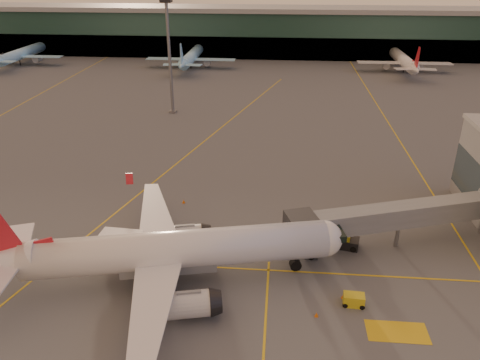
# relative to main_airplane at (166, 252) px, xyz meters

# --- Properties ---
(ground) EXTENTS (600.00, 600.00, 0.00)m
(ground) POSITION_rel_main_airplane_xyz_m (6.29, -1.78, -4.03)
(ground) COLOR #4C4F54
(ground) RESTS_ON ground
(taxi_markings) EXTENTS (100.12, 173.00, 0.01)m
(taxi_markings) POSITION_rel_main_airplane_xyz_m (-1.03, 42.71, -4.03)
(taxi_markings) COLOR gold
(taxi_markings) RESTS_ON ground
(terminal) EXTENTS (400.00, 20.00, 17.60)m
(terminal) POSITION_rel_main_airplane_xyz_m (6.29, 140.02, 4.73)
(terminal) COLOR #19382D
(terminal) RESTS_ON ground
(mast_west_near) EXTENTS (2.40, 2.40, 25.60)m
(mast_west_near) POSITION_rel_main_airplane_xyz_m (-13.71, 64.22, 10.83)
(mast_west_near) COLOR slate
(mast_west_near) RESTS_ON ground
(distant_aircraft_row) EXTENTS (290.00, 34.00, 13.00)m
(distant_aircraft_row) POSITION_rel_main_airplane_xyz_m (-14.71, 116.22, -4.03)
(distant_aircraft_row) COLOR #98D8FE
(distant_aircraft_row) RESTS_ON ground
(main_airplane) EXTENTS (40.75, 37.07, 12.42)m
(main_airplane) POSITION_rel_main_airplane_xyz_m (0.00, 0.00, 0.00)
(main_airplane) COLOR white
(main_airplane) RESTS_ON ground
(jet_bridge) EXTENTS (29.75, 12.50, 6.06)m
(jet_bridge) POSITION_rel_main_airplane_xyz_m (28.80, 10.42, 0.24)
(jet_bridge) COLOR slate
(jet_bridge) RESTS_ON ground
(catering_truck) EXTENTS (5.11, 2.56, 3.86)m
(catering_truck) POSITION_rel_main_airplane_xyz_m (-6.27, 3.72, -1.84)
(catering_truck) COLOR #B0192E
(catering_truck) RESTS_ON ground
(gpu_cart) EXTENTS (2.34, 1.49, 1.32)m
(gpu_cart) POSITION_rel_main_airplane_xyz_m (20.47, -2.13, -3.39)
(gpu_cart) COLOR gold
(gpu_cart) RESTS_ON ground
(pushback_tug) EXTENTS (4.18, 2.85, 1.96)m
(pushback_tug) POSITION_rel_main_airplane_xyz_m (20.62, 9.16, -3.24)
(pushback_tug) COLOR black
(pushback_tug) RESTS_ON ground
(cone_nose) EXTENTS (0.42, 0.42, 0.53)m
(cone_nose) POSITION_rel_main_airplane_xyz_m (19.51, -1.11, -3.78)
(cone_nose) COLOR #DA620B
(cone_nose) RESTS_ON ground
(cone_tail) EXTENTS (0.50, 0.50, 0.63)m
(cone_tail) POSITION_rel_main_airplane_xyz_m (-19.80, 0.56, -3.73)
(cone_tail) COLOR #DA620B
(cone_tail) RESTS_ON ground
(cone_wing_left) EXTENTS (0.44, 0.44, 0.56)m
(cone_wing_left) POSITION_rel_main_airplane_xyz_m (-2.03, 18.96, -3.77)
(cone_wing_left) COLOR #DA620B
(cone_wing_left) RESTS_ON ground
(cone_fwd) EXTENTS (0.40, 0.40, 0.51)m
(cone_fwd) POSITION_rel_main_airplane_xyz_m (16.48, -4.26, -3.79)
(cone_fwd) COLOR #DA620B
(cone_fwd) RESTS_ON ground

